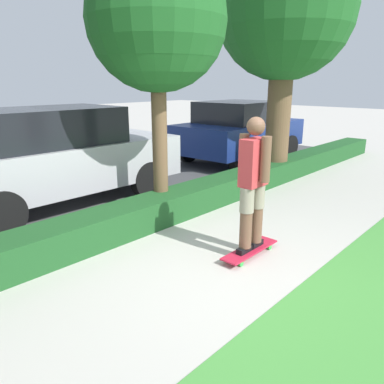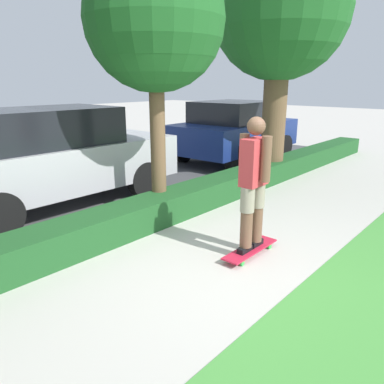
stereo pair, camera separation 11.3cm
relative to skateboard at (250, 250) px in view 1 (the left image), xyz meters
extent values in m
plane|color=#BCB7AD|center=(-0.47, 0.16, -0.07)|extent=(60.00, 60.00, 0.00)
cube|color=#474749|center=(-0.47, 4.36, -0.07)|extent=(17.93, 5.00, 0.01)
cube|color=#1E5123|center=(-0.47, 1.76, 0.15)|extent=(17.93, 0.60, 0.44)
cube|color=red|center=(0.00, 0.00, 0.01)|extent=(0.96, 0.24, 0.02)
cylinder|color=green|center=(0.33, -0.09, -0.04)|extent=(0.07, 0.04, 0.07)
cylinder|color=green|center=(0.33, 0.09, -0.04)|extent=(0.07, 0.04, 0.07)
cylinder|color=green|center=(-0.33, -0.09, -0.04)|extent=(0.07, 0.04, 0.07)
cylinder|color=green|center=(-0.33, 0.09, -0.04)|extent=(0.07, 0.04, 0.07)
cube|color=black|center=(-0.12, 0.00, 0.05)|extent=(0.26, 0.09, 0.07)
cylinder|color=brown|center=(-0.12, 0.00, 0.48)|extent=(0.15, 0.15, 0.78)
cylinder|color=gray|center=(-0.12, 0.00, 0.71)|extent=(0.18, 0.18, 0.31)
cube|color=black|center=(0.12, 0.00, 0.05)|extent=(0.26, 0.09, 0.07)
cylinder|color=brown|center=(0.12, 0.00, 0.48)|extent=(0.15, 0.15, 0.78)
cylinder|color=gray|center=(0.12, 0.00, 0.71)|extent=(0.18, 0.18, 0.31)
cube|color=#C6383D|center=(0.00, 0.00, 1.16)|extent=(0.37, 0.20, 0.58)
cylinder|color=brown|center=(0.00, -0.16, 1.22)|extent=(0.12, 0.12, 0.54)
cylinder|color=brown|center=(0.00, 0.16, 1.22)|extent=(0.12, 0.12, 0.54)
sphere|color=brown|center=(0.00, 0.00, 1.59)|extent=(0.22, 0.22, 0.22)
cylinder|color=brown|center=(0.25, 1.96, 1.16)|extent=(0.24, 0.24, 2.46)
sphere|color=#1E5B23|center=(0.25, 1.96, 2.96)|extent=(2.08, 2.08, 2.08)
cylinder|color=brown|center=(3.71, 1.85, 1.33)|extent=(0.52, 0.52, 2.81)
sphere|color=#1E5B23|center=(3.71, 1.85, 3.53)|extent=(2.87, 2.87, 2.87)
cube|color=#B7B7BC|center=(-0.57, 3.73, 0.66)|extent=(4.41, 1.77, 0.77)
cube|color=black|center=(-0.70, 3.73, 1.36)|extent=(2.30, 1.53, 0.62)
cylinder|color=black|center=(0.79, 2.94, 0.28)|extent=(0.70, 0.20, 0.70)
cylinder|color=black|center=(0.79, 4.52, 0.28)|extent=(0.70, 0.20, 0.70)
cylinder|color=black|center=(-1.93, 2.94, 0.28)|extent=(0.70, 0.20, 0.70)
cube|color=navy|center=(4.96, 3.76, 0.63)|extent=(3.99, 2.08, 0.74)
cube|color=black|center=(4.84, 3.76, 1.29)|extent=(2.09, 1.78, 0.57)
cylinder|color=black|center=(6.18, 2.86, 0.26)|extent=(0.67, 0.24, 0.67)
cylinder|color=black|center=(6.18, 4.66, 0.26)|extent=(0.67, 0.24, 0.67)
cylinder|color=black|center=(3.74, 2.86, 0.26)|extent=(0.67, 0.24, 0.67)
cylinder|color=black|center=(3.74, 4.66, 0.26)|extent=(0.67, 0.24, 0.67)
camera|label=1|loc=(-3.76, -2.46, 2.10)|focal=35.00mm
camera|label=2|loc=(-3.83, -2.37, 2.10)|focal=35.00mm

